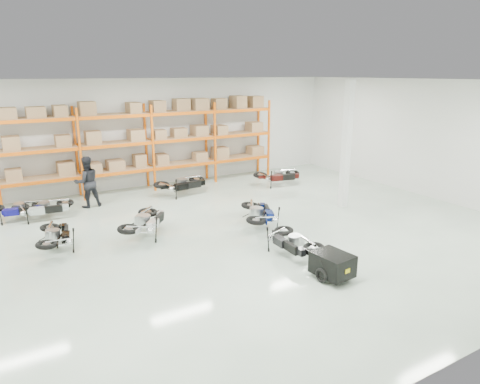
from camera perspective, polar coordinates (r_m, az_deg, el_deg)
room at (r=12.15m, az=-2.40°, el=3.88°), size 18.00×18.00×18.00m
pallet_rack at (r=18.03m, az=-12.06°, el=7.45°), size 11.28×0.98×3.62m
structural_column at (r=15.58m, az=13.99°, el=6.05°), size 0.25×0.25×4.50m
moto_blue_centre at (r=13.52m, az=2.66°, el=-2.36°), size 1.55×2.00×1.16m
moto_silver_left at (r=13.05m, az=-12.48°, el=-3.36°), size 1.86×1.99×1.19m
moto_black_far_left at (r=12.86m, az=-23.35°, el=-4.90°), size 1.08×1.74×1.05m
moto_touring_right at (r=11.51m, az=6.92°, el=-6.00°), size 0.87×1.67×1.07m
trailer at (r=10.44m, az=12.21°, el=-9.42°), size 0.80×1.53×0.63m
moto_back_a at (r=15.89m, az=-27.57°, el=-1.62°), size 1.73×1.05×1.05m
moto_back_b at (r=15.62m, az=-24.82°, el=-1.50°), size 1.75×1.04×1.07m
moto_back_c at (r=17.13m, az=-7.74°, el=1.49°), size 1.95×1.08×1.22m
moto_back_d at (r=18.50m, az=5.13°, el=2.55°), size 1.96×1.31×1.16m
person_back at (r=16.31m, az=-19.74°, el=1.26°), size 0.97×0.79×1.86m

